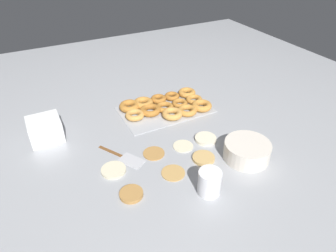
# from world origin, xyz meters

# --- Properties ---
(ground_plane) EXTENTS (3.00, 3.00, 0.00)m
(ground_plane) POSITION_xyz_m (0.00, 0.00, 0.00)
(ground_plane) COLOR #9EA0A5
(pancake_0) EXTENTS (0.09, 0.09, 0.01)m
(pancake_0) POSITION_xyz_m (0.04, 0.04, 0.00)
(pancake_0) COLOR #B27F42
(pancake_0) RESTS_ON ground_plane
(pancake_1) EXTENTS (0.09, 0.09, 0.01)m
(pancake_1) POSITION_xyz_m (0.21, 0.21, 0.01)
(pancake_1) COLOR #B27F42
(pancake_1) RESTS_ON ground_plane
(pancake_2) EXTENTS (0.09, 0.09, 0.01)m
(pancake_2) POSITION_xyz_m (-0.09, 0.05, 0.00)
(pancake_2) COLOR beige
(pancake_2) RESTS_ON ground_plane
(pancake_3) EXTENTS (0.09, 0.09, 0.01)m
(pancake_3) POSITION_xyz_m (0.02, 0.18, 0.00)
(pancake_3) COLOR tan
(pancake_3) RESTS_ON ground_plane
(pancake_4) EXTENTS (0.10, 0.10, 0.01)m
(pancake_4) POSITION_xyz_m (0.22, 0.06, 0.01)
(pancake_4) COLOR beige
(pancake_4) RESTS_ON ground_plane
(pancake_5) EXTENTS (0.09, 0.09, 0.01)m
(pancake_5) POSITION_xyz_m (-0.13, 0.17, 0.01)
(pancake_5) COLOR tan
(pancake_5) RESTS_ON ground_plane
(pancake_6) EXTENTS (0.10, 0.10, 0.01)m
(pancake_6) POSITION_xyz_m (-0.21, 0.06, 0.01)
(pancake_6) COLOR beige
(pancake_6) RESTS_ON ground_plane
(donut_tray) EXTENTS (0.46, 0.28, 0.04)m
(donut_tray) POSITION_xyz_m (-0.17, -0.26, 0.02)
(donut_tray) COLOR #ADAFB5
(donut_tray) RESTS_ON ground_plane
(batter_bowl) EXTENTS (0.19, 0.19, 0.07)m
(batter_bowl) POSITION_xyz_m (-0.29, 0.24, 0.04)
(batter_bowl) COLOR silver
(batter_bowl) RESTS_ON ground_plane
(container_stack) EXTENTS (0.14, 0.13, 0.10)m
(container_stack) POSITION_xyz_m (0.42, -0.27, 0.05)
(container_stack) COLOR white
(container_stack) RESTS_ON ground_plane
(paper_cup) EXTENTS (0.08, 0.08, 0.10)m
(paper_cup) POSITION_xyz_m (-0.05, 0.32, 0.05)
(paper_cup) COLOR white
(paper_cup) RESTS_ON ground_plane
(spatula) EXTENTS (0.15, 0.21, 0.01)m
(spatula) POSITION_xyz_m (0.15, 0.02, 0.00)
(spatula) COLOR brown
(spatula) RESTS_ON ground_plane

